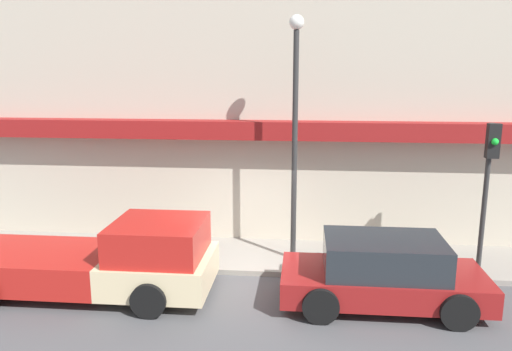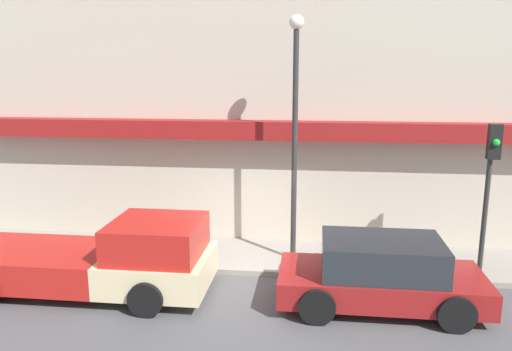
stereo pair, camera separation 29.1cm
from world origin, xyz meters
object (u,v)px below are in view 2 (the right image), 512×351
Objects in this scene: fire_hydrant at (357,256)px; traffic_light at (490,173)px; parked_car at (381,274)px; pickup_truck at (102,259)px; street_lamp at (295,114)px.

traffic_light is at bearing 1.02° from fire_hydrant.
traffic_light reaches higher than fire_hydrant.
parked_car is 6.07× the size of fire_hydrant.
pickup_truck is 0.94× the size of street_lamp.
traffic_light is at bearing 31.34° from parked_car.
fire_hydrant is (-0.36, 1.64, -0.25)m from parked_car.
fire_hydrant is 0.12× the size of street_lamp.
fire_hydrant is (5.83, 1.64, -0.28)m from pickup_truck.
parked_car is (6.19, -0.00, -0.03)m from pickup_truck.
traffic_light is (2.58, 1.69, 1.91)m from parked_car.
fire_hydrant is 3.83m from street_lamp.
traffic_light reaches higher than pickup_truck.
traffic_light reaches higher than parked_car.
street_lamp is (4.23, 2.20, 3.15)m from pickup_truck.
fire_hydrant is at bearing 13.88° from pickup_truck.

